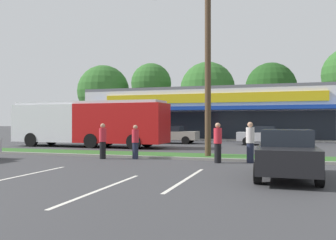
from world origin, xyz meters
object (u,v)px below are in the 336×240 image
object	(u,v)px
car_0	(93,134)
car_2	(173,134)
city_bus	(89,122)
car_1	(287,153)
pedestrian_far	(135,142)
pedestrian_mid	(250,142)
pedestrian_by_pole	(218,143)
car_3	(264,135)
pedestrian_near_bench	(103,141)
utility_pole	(205,36)

from	to	relation	value
car_0	car_2	world-z (taller)	car_2
city_bus	car_2	distance (m)	7.46
car_1	pedestrian_far	bearing A→B (deg)	-119.74
pedestrian_mid	pedestrian_by_pole	bearing A→B (deg)	155.23
car_3	pedestrian_far	world-z (taller)	pedestrian_far
car_2	pedestrian_mid	distance (m)	14.44
pedestrian_near_bench	pedestrian_mid	xyz separation A→B (m)	(6.96, 0.45, 0.04)
pedestrian_far	car_3	bearing A→B (deg)	-44.57
car_1	pedestrian_far	size ratio (longest dim) A/B	2.56
car_3	car_1	bearing A→B (deg)	-85.63
car_1	car_2	world-z (taller)	car_1
car_2	pedestrian_mid	size ratio (longest dim) A/B	2.31
city_bus	car_3	size ratio (longest dim) A/B	2.77
car_1	car_3	distance (m)	16.46
car_3	pedestrian_near_bench	world-z (taller)	pedestrian_near_bench
car_0	car_3	size ratio (longest dim) A/B	1.07
car_0	car_1	world-z (taller)	car_1
pedestrian_far	utility_pole	bearing A→B (deg)	-86.81
pedestrian_far	car_2	bearing A→B (deg)	-12.22
car_3	utility_pole	bearing A→B (deg)	-102.32
car_2	car_1	bearing A→B (deg)	-62.22
city_bus	car_0	bearing A→B (deg)	-62.30
car_3	pedestrian_far	bearing A→B (deg)	-114.06
car_3	car_2	bearing A→B (deg)	179.69
car_3	pedestrian_by_pole	xyz separation A→B (m)	(-1.52, -12.93, 0.12)
utility_pole	car_2	distance (m)	13.32
car_3	pedestrian_mid	xyz separation A→B (m)	(-0.17, -12.45, 0.14)
pedestrian_mid	pedestrian_far	world-z (taller)	pedestrian_mid
pedestrian_near_bench	pedestrian_mid	bearing A→B (deg)	-68.68
pedestrian_by_pole	pedestrian_far	world-z (taller)	pedestrian_by_pole
car_0	car_1	distance (m)	23.02
pedestrian_far	city_bus	bearing A→B (deg)	23.05
car_2	car_3	world-z (taller)	car_3
pedestrian_near_bench	pedestrian_by_pole	distance (m)	5.61
city_bus	pedestrian_far	xyz separation A→B (m)	(6.42, -6.75, -0.94)
car_1	car_3	size ratio (longest dim) A/B	1.01
car_0	pedestrian_near_bench	world-z (taller)	pedestrian_near_bench
car_2	pedestrian_far	size ratio (longest dim) A/B	2.52
car_2	pedestrian_near_bench	bearing A→B (deg)	-88.73
car_3	pedestrian_mid	world-z (taller)	pedestrian_mid
city_bus	pedestrian_by_pole	xyz separation A→B (m)	(10.49, -7.18, -0.88)
car_0	pedestrian_far	distance (m)	15.59
city_bus	pedestrian_far	distance (m)	9.36
pedestrian_near_bench	pedestrian_by_pole	xyz separation A→B (m)	(5.61, -0.03, 0.02)
car_1	car_2	bearing A→B (deg)	-152.22
car_3	pedestrian_by_pole	size ratio (longest dim) A/B	2.39
pedestrian_near_bench	pedestrian_by_pole	bearing A→B (deg)	-72.65
car_0	car_3	bearing A→B (deg)	0.04
car_3	pedestrian_near_bench	xyz separation A→B (m)	(-7.12, -12.90, 0.11)
car_2	pedestrian_by_pole	world-z (taller)	pedestrian_by_pole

